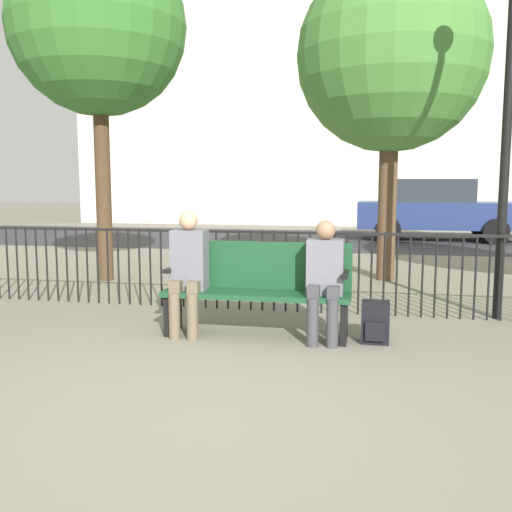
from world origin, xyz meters
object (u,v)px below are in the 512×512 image
Objects in this scene: park_bench at (258,286)px; seated_person_1 at (325,275)px; backpack at (375,323)px; lamp_post at (510,66)px; tree_2 at (98,28)px; parked_car_0 at (434,209)px; seated_person_0 at (188,267)px; tree_0 at (391,57)px.

seated_person_1 is at bearing -11.22° from park_bench.
park_bench reaches higher than backpack.
lamp_post reaches higher than backpack.
park_bench is 0.36× the size of tree_2.
park_bench is 3.55m from lamp_post.
parked_car_0 is (0.25, 9.21, -1.88)m from lamp_post.
seated_person_1 reaches higher than backpack.
seated_person_0 is 0.24× the size of tree_2.
parked_car_0 is at bearing 75.27° from park_bench.
tree_2 is at bearing -126.60° from parked_car_0.
tree_0 reaches higher than park_bench.
tree_0 is at bearing 87.21° from backpack.
park_bench is 4.60× the size of backpack.
tree_2 is (-2.29, 2.87, 3.12)m from seated_person_0.
park_bench is 1.18m from backpack.
tree_2 is 1.22× the size of lamp_post.
tree_0 reaches higher than seated_person_0.
seated_person_0 is 4.00m from lamp_post.
tree_0 is 7.39m from parked_car_0.
park_bench is 0.44× the size of parked_car_0.
backpack is (1.14, -0.07, -0.30)m from park_bench.
seated_person_1 is at bearing -172.40° from backpack.
seated_person_0 reaches higher than backpack.
seated_person_0 is at bearing -51.41° from tree_2.
seated_person_1 is 0.66m from backpack.
seated_person_0 is 1.06× the size of seated_person_1.
lamp_post is 9.41m from parked_car_0.
tree_2 reaches higher than tree_0.
seated_person_0 is at bearing -117.93° from tree_0.
seated_person_0 is 3.08× the size of backpack.
seated_person_1 is 0.24× the size of tree_0.
parked_car_0 reaches higher than park_bench.
tree_0 is 2.76m from lamp_post.
parked_car_0 is (5.70, 7.68, -2.95)m from tree_2.
backpack is 0.09× the size of parked_car_0.
lamp_post is at bearing 23.02° from seated_person_0.
lamp_post is 1.00× the size of parked_car_0.
tree_2 is at bearing 128.59° from seated_person_0.
lamp_post is (5.45, -1.53, -1.07)m from tree_2.
seated_person_1 is at bearing -99.90° from tree_0.
tree_2 is at bearing 141.59° from seated_person_1.
tree_0 is (0.66, 3.76, 2.73)m from seated_person_1.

